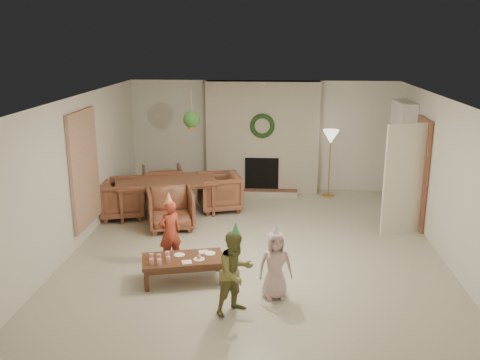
# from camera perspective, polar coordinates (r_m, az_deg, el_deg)

# --- Properties ---
(floor) EXTENTS (7.00, 7.00, 0.00)m
(floor) POSITION_cam_1_polar(r_m,az_deg,el_deg) (8.89, 1.76, -7.26)
(floor) COLOR #B7B29E
(floor) RESTS_ON ground
(ceiling) EXTENTS (7.00, 7.00, 0.00)m
(ceiling) POSITION_cam_1_polar(r_m,az_deg,el_deg) (8.25, 1.90, 8.96)
(ceiling) COLOR white
(ceiling) RESTS_ON wall_back
(wall_back) EXTENTS (7.00, 0.00, 7.00)m
(wall_back) POSITION_cam_1_polar(r_m,az_deg,el_deg) (11.90, 2.51, 4.87)
(wall_back) COLOR silver
(wall_back) RESTS_ON floor
(wall_front) EXTENTS (7.00, 0.00, 7.00)m
(wall_front) POSITION_cam_1_polar(r_m,az_deg,el_deg) (5.19, 0.26, -9.43)
(wall_front) COLOR silver
(wall_front) RESTS_ON floor
(wall_left) EXTENTS (0.00, 7.00, 7.00)m
(wall_left) POSITION_cam_1_polar(r_m,az_deg,el_deg) (9.10, -17.40, 0.86)
(wall_left) COLOR silver
(wall_left) RESTS_ON floor
(wall_right) EXTENTS (0.00, 7.00, 7.00)m
(wall_right) POSITION_cam_1_polar(r_m,az_deg,el_deg) (8.90, 21.52, 0.16)
(wall_right) COLOR silver
(wall_right) RESTS_ON floor
(fireplace_mass) EXTENTS (2.50, 0.40, 2.50)m
(fireplace_mass) POSITION_cam_1_polar(r_m,az_deg,el_deg) (11.70, 2.48, 4.69)
(fireplace_mass) COLOR #5A1C17
(fireplace_mass) RESTS_ON floor
(fireplace_hearth) EXTENTS (1.60, 0.30, 0.12)m
(fireplace_hearth) POSITION_cam_1_polar(r_m,az_deg,el_deg) (11.65, 2.36, -1.39)
(fireplace_hearth) COLOR brown
(fireplace_hearth) RESTS_ON floor
(fireplace_firebox) EXTENTS (0.75, 0.12, 0.75)m
(fireplace_firebox) POSITION_cam_1_polar(r_m,az_deg,el_deg) (11.70, 2.41, 0.68)
(fireplace_firebox) COLOR black
(fireplace_firebox) RESTS_ON floor
(fireplace_wreath) EXTENTS (0.54, 0.10, 0.54)m
(fireplace_wreath) POSITION_cam_1_polar(r_m,az_deg,el_deg) (11.42, 2.46, 5.96)
(fireplace_wreath) COLOR #173815
(fireplace_wreath) RESTS_ON fireplace_mass
(floor_lamp_base) EXTENTS (0.28, 0.28, 0.03)m
(floor_lamp_base) POSITION_cam_1_polar(r_m,az_deg,el_deg) (11.76, 9.66, -1.66)
(floor_lamp_base) COLOR gold
(floor_lamp_base) RESTS_ON floor
(floor_lamp_post) EXTENTS (0.03, 0.03, 1.34)m
(floor_lamp_post) POSITION_cam_1_polar(r_m,az_deg,el_deg) (11.58, 9.81, 1.56)
(floor_lamp_post) COLOR gold
(floor_lamp_post) RESTS_ON floor
(floor_lamp_shade) EXTENTS (0.36, 0.36, 0.30)m
(floor_lamp_shade) POSITION_cam_1_polar(r_m,az_deg,el_deg) (11.45, 9.96, 4.70)
(floor_lamp_shade) COLOR beige
(floor_lamp_shade) RESTS_ON floor_lamp_post
(bookshelf_carcass) EXTENTS (0.30, 1.00, 2.20)m
(bookshelf_carcass) POSITION_cam_1_polar(r_m,az_deg,el_deg) (11.04, 17.22, 2.56)
(bookshelf_carcass) COLOR white
(bookshelf_carcass) RESTS_ON floor
(bookshelf_shelf_a) EXTENTS (0.30, 0.92, 0.03)m
(bookshelf_shelf_a) POSITION_cam_1_polar(r_m,az_deg,el_deg) (11.19, 16.86, -0.68)
(bookshelf_shelf_a) COLOR white
(bookshelf_shelf_a) RESTS_ON bookshelf_carcass
(bookshelf_shelf_b) EXTENTS (0.30, 0.92, 0.03)m
(bookshelf_shelf_b) POSITION_cam_1_polar(r_m,az_deg,el_deg) (11.10, 17.02, 1.31)
(bookshelf_shelf_b) COLOR white
(bookshelf_shelf_b) RESTS_ON bookshelf_carcass
(bookshelf_shelf_c) EXTENTS (0.30, 0.92, 0.03)m
(bookshelf_shelf_c) POSITION_cam_1_polar(r_m,az_deg,el_deg) (11.01, 17.18, 3.33)
(bookshelf_shelf_c) COLOR white
(bookshelf_shelf_c) RESTS_ON bookshelf_carcass
(bookshelf_shelf_d) EXTENTS (0.30, 0.92, 0.03)m
(bookshelf_shelf_d) POSITION_cam_1_polar(r_m,az_deg,el_deg) (10.94, 17.35, 5.38)
(bookshelf_shelf_d) COLOR white
(bookshelf_shelf_d) RESTS_ON bookshelf_carcass
(books_row_lower) EXTENTS (0.20, 0.40, 0.24)m
(books_row_lower) POSITION_cam_1_polar(r_m,az_deg,el_deg) (11.01, 16.98, -0.19)
(books_row_lower) COLOR #A02B1D
(books_row_lower) RESTS_ON bookshelf_shelf_a
(books_row_mid) EXTENTS (0.20, 0.44, 0.24)m
(books_row_mid) POSITION_cam_1_polar(r_m,az_deg,el_deg) (11.11, 16.92, 2.07)
(books_row_mid) COLOR navy
(books_row_mid) RESTS_ON bookshelf_shelf_b
(books_row_upper) EXTENTS (0.20, 0.36, 0.22)m
(books_row_upper) POSITION_cam_1_polar(r_m,az_deg,el_deg) (10.88, 17.25, 3.89)
(books_row_upper) COLOR #B18C25
(books_row_upper) RESTS_ON bookshelf_shelf_c
(door_frame) EXTENTS (0.05, 0.86, 2.04)m
(door_frame) POSITION_cam_1_polar(r_m,az_deg,el_deg) (10.05, 19.21, 0.70)
(door_frame) COLOR brown
(door_frame) RESTS_ON floor
(door_leaf) EXTENTS (0.77, 0.32, 2.00)m
(door_leaf) POSITION_cam_1_polar(r_m,az_deg,el_deg) (9.61, 17.58, 0.05)
(door_leaf) COLOR beige
(door_leaf) RESTS_ON floor
(curtain_panel) EXTENTS (0.06, 1.20, 2.00)m
(curtain_panel) POSITION_cam_1_polar(r_m,az_deg,el_deg) (9.27, -16.73, 1.17)
(curtain_panel) COLOR #CDAF91
(curtain_panel) RESTS_ON wall_left
(dining_table) EXTENTS (2.19, 1.61, 0.69)m
(dining_table) POSITION_cam_1_polar(r_m,az_deg,el_deg) (10.46, -8.09, -1.88)
(dining_table) COLOR brown
(dining_table) RESTS_ON floor
(dining_chair_near) EXTENTS (1.02, 1.04, 0.76)m
(dining_chair_near) POSITION_cam_1_polar(r_m,az_deg,el_deg) (9.63, -7.64, -3.16)
(dining_chair_near) COLOR brown
(dining_chair_near) RESTS_ON floor
(dining_chair_far) EXTENTS (1.02, 1.04, 0.76)m
(dining_chair_far) POSITION_cam_1_polar(r_m,az_deg,el_deg) (11.27, -8.48, -0.43)
(dining_chair_far) COLOR brown
(dining_chair_far) RESTS_ON floor
(dining_chair_left) EXTENTS (1.04, 1.02, 0.76)m
(dining_chair_left) POSITION_cam_1_polar(r_m,az_deg,el_deg) (10.42, -12.81, -1.97)
(dining_chair_left) COLOR brown
(dining_chair_left) RESTS_ON floor
(dining_chair_right) EXTENTS (1.04, 1.02, 0.76)m
(dining_chair_right) POSITION_cam_1_polar(r_m,az_deg,el_deg) (10.58, -2.29, -1.32)
(dining_chair_right) COLOR brown
(dining_chair_right) RESTS_ON floor
(hanging_plant_cord) EXTENTS (0.01, 0.01, 0.70)m
(hanging_plant_cord) POSITION_cam_1_polar(r_m,az_deg,el_deg) (9.91, -5.38, 7.95)
(hanging_plant_cord) COLOR tan
(hanging_plant_cord) RESTS_ON ceiling
(hanging_plant_pot) EXTENTS (0.16, 0.16, 0.12)m
(hanging_plant_pot) POSITION_cam_1_polar(r_m,az_deg,el_deg) (9.96, -5.33, 5.96)
(hanging_plant_pot) COLOR brown
(hanging_plant_pot) RESTS_ON hanging_plant_cord
(hanging_plant_foliage) EXTENTS (0.32, 0.32, 0.32)m
(hanging_plant_foliage) POSITION_cam_1_polar(r_m,az_deg,el_deg) (9.94, -5.34, 6.64)
(hanging_plant_foliage) COLOR #23521B
(hanging_plant_foliage) RESTS_ON hanging_plant_pot
(coffee_table_top) EXTENTS (1.27, 0.85, 0.05)m
(coffee_table_top) POSITION_cam_1_polar(r_m,az_deg,el_deg) (7.61, -6.28, -8.68)
(coffee_table_top) COLOR #55301C
(coffee_table_top) RESTS_ON floor
(coffee_table_apron) EXTENTS (1.16, 0.74, 0.07)m
(coffee_table_apron) POSITION_cam_1_polar(r_m,az_deg,el_deg) (7.64, -6.27, -9.11)
(coffee_table_apron) COLOR #55301C
(coffee_table_apron) RESTS_ON floor
(coffee_leg_fl) EXTENTS (0.08, 0.08, 0.30)m
(coffee_leg_fl) POSITION_cam_1_polar(r_m,az_deg,el_deg) (7.47, -10.24, -10.87)
(coffee_leg_fl) COLOR #55301C
(coffee_leg_fl) RESTS_ON floor
(coffee_leg_fr) EXTENTS (0.08, 0.08, 0.30)m
(coffee_leg_fr) POSITION_cam_1_polar(r_m,az_deg,el_deg) (7.52, -2.03, -10.42)
(coffee_leg_fr) COLOR #55301C
(coffee_leg_fr) RESTS_ON floor
(coffee_leg_bl) EXTENTS (0.08, 0.08, 0.30)m
(coffee_leg_bl) POSITION_cam_1_polar(r_m,az_deg,el_deg) (7.89, -10.24, -9.35)
(coffee_leg_bl) COLOR #55301C
(coffee_leg_bl) RESTS_ON floor
(coffee_leg_br) EXTENTS (0.08, 0.08, 0.30)m
(coffee_leg_br) POSITION_cam_1_polar(r_m,az_deg,el_deg) (7.95, -2.51, -8.94)
(coffee_leg_br) COLOR #55301C
(coffee_leg_br) RESTS_ON floor
(cup_a) EXTENTS (0.08, 0.08, 0.08)m
(cup_a) POSITION_cam_1_polar(r_m,az_deg,el_deg) (7.45, -9.70, -8.79)
(cup_a) COLOR white
(cup_a) RESTS_ON coffee_table_top
(cup_b) EXTENTS (0.08, 0.08, 0.08)m
(cup_b) POSITION_cam_1_polar(r_m,az_deg,el_deg) (7.62, -9.72, -8.25)
(cup_b) COLOR white
(cup_b) RESTS_ON coffee_table_top
(cup_c) EXTENTS (0.08, 0.08, 0.08)m
(cup_c) POSITION_cam_1_polar(r_m,az_deg,el_deg) (7.41, -8.86, -8.90)
(cup_c) COLOR white
(cup_c) RESTS_ON coffee_table_top
(cup_d) EXTENTS (0.08, 0.08, 0.08)m
(cup_d) POSITION_cam_1_polar(r_m,az_deg,el_deg) (7.58, -8.89, -8.34)
(cup_d) COLOR white
(cup_d) RESTS_ON coffee_table_top
(cup_e) EXTENTS (0.08, 0.08, 0.08)m
(cup_e) POSITION_cam_1_polar(r_m,az_deg,el_deg) (7.48, -7.90, -8.63)
(cup_e) COLOR white
(cup_e) RESTS_ON coffee_table_top
(cup_f) EXTENTS (0.08, 0.08, 0.08)m
(cup_f) POSITION_cam_1_polar(r_m,az_deg,el_deg) (7.64, -7.96, -8.08)
(cup_f) COLOR white
(cup_f) RESTS_ON coffee_table_top
(plate_a) EXTENTS (0.20, 0.20, 0.01)m
(plate_a) POSITION_cam_1_polar(r_m,az_deg,el_deg) (7.70, -6.68, -8.16)
(plate_a) COLOR white
(plate_a) RESTS_ON coffee_table_top
(plate_b) EXTENTS (0.20, 0.20, 0.01)m
(plate_b) POSITION_cam_1_polar(r_m,az_deg,el_deg) (7.53, -4.52, -8.65)
(plate_b) COLOR white
(plate_b) RESTS_ON coffee_table_top
(plate_c) EXTENTS (0.20, 0.20, 0.01)m
(plate_c) POSITION_cam_1_polar(r_m,az_deg,el_deg) (7.71, -3.31, -8.03)
(plate_c) COLOR white
(plate_c) RESTS_ON coffee_table_top
(food_scoop) EXTENTS (0.08, 0.08, 0.06)m
(food_scoop) POSITION_cam_1_polar(r_m,az_deg,el_deg) (7.52, -4.53, -8.40)
(food_scoop) COLOR tan
(food_scoop) RESTS_ON plate_b
(napkin_left) EXTENTS (0.16, 0.16, 0.01)m
(napkin_left) POSITION_cam_1_polar(r_m,az_deg,el_deg) (7.46, -5.86, -8.95)
(napkin_left) COLOR #FCBAC4
(napkin_left) RESTS_ON coffee_table_top
(napkin_right) EXTENTS (0.16, 0.16, 0.01)m
(napkin_right) POSITION_cam_1_polar(r_m,az_deg,el_deg) (7.77, -4.04, -7.87)
(napkin_right) COLOR #FCBAC4
(napkin_right) RESTS_ON coffee_table_top
(child_red) EXTENTS (0.45, 0.42, 1.03)m
(child_red) POSITION_cam_1_polar(r_m,az_deg,el_deg) (8.10, -7.72, -5.78)
(child_red) COLOR #A23522
(child_red) RESTS_ON floor
(party_hat_red) EXTENTS (0.18, 0.18, 0.20)m
(party_hat_red) POSITION_cam_1_polar(r_m,az_deg,el_deg) (7.92, -7.86, -1.99)
(party_hat_red) COLOR #E8DD4D
(party_hat_red) RESTS_ON child_red
(child_plaid) EXTENTS (0.68, 0.67, 1.10)m
(child_plaid) POSITION_cam_1_polar(r_m,az_deg,el_deg) (6.67, -0.48, -10.14)
(child_plaid) COLOR #975E29
(child_plaid) RESTS_ON floor
(party_hat_plaid) EXTENTS (0.17, 0.17, 0.18)m
(party_hat_plaid) POSITION_cam_1_polar(r_m,az_deg,el_deg) (6.43, -0.49, -5.39)
(party_hat_plaid) COLOR #45A160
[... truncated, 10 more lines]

